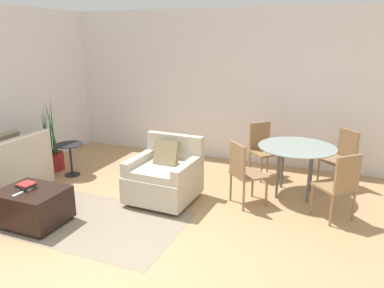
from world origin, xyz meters
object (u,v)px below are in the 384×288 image
at_px(armchair, 165,176).
at_px(tv_remote_primary, 18,194).
at_px(dining_chair_near_right, 340,183).
at_px(dining_chair_near_left, 244,170).
at_px(dining_table, 297,152).
at_px(book_stack, 26,186).
at_px(potted_plant, 51,156).
at_px(dining_chair_far_right, 342,155).
at_px(dining_chair_far_left, 263,146).
at_px(ottoman, 33,205).
at_px(side_table, 70,153).

distance_m(armchair, tv_remote_primary, 1.90).
xyz_separation_m(armchair, tv_remote_primary, (-1.24, -1.44, 0.11)).
bearing_deg(armchair, dining_chair_near_right, 6.32).
height_order(armchair, dining_chair_near_left, dining_chair_near_left).
relative_size(tv_remote_primary, dining_table, 0.14).
distance_m(book_stack, potted_plant, 2.00).
bearing_deg(dining_chair_near_left, dining_chair_far_right, 45.00).
relative_size(dining_chair_near_right, dining_chair_far_left, 1.00).
xyz_separation_m(ottoman, dining_chair_near_right, (3.51, 1.53, 0.27)).
bearing_deg(side_table, dining_chair_near_right, -0.34).
relative_size(tv_remote_primary, potted_plant, 0.11).
distance_m(armchair, potted_plant, 2.44).
xyz_separation_m(tv_remote_primary, dining_chair_far_left, (2.32, 2.93, 0.06)).
bearing_deg(dining_chair_far_left, dining_table, -45.00).
height_order(book_stack, dining_chair_near_right, dining_chair_near_right).
relative_size(dining_table, dining_chair_near_right, 1.23).
bearing_deg(dining_chair_far_right, side_table, -163.97).
distance_m(book_stack, dining_chair_near_right, 3.90).
height_order(ottoman, tv_remote_primary, tv_remote_primary).
distance_m(dining_chair_near_right, dining_chair_far_left, 1.74).
height_order(book_stack, side_table, side_table).
bearing_deg(dining_chair_near_right, side_table, 179.66).
distance_m(potted_plant, dining_chair_far_left, 3.67).
bearing_deg(ottoman, armchair, 46.62).
bearing_deg(dining_chair_far_left, book_stack, -130.78).
distance_m(ottoman, potted_plant, 2.05).
xyz_separation_m(dining_table, dining_chair_far_right, (0.62, 0.62, -0.15)).
xyz_separation_m(book_stack, dining_chair_near_left, (2.37, 1.51, 0.03)).
distance_m(potted_plant, dining_table, 4.16).
bearing_deg(book_stack, dining_table, 35.50).
xyz_separation_m(book_stack, dining_table, (2.98, 2.13, 0.17)).
distance_m(armchair, ottoman, 1.75).
bearing_deg(book_stack, potted_plant, 124.54).
bearing_deg(dining_chair_far_right, potted_plant, -166.77).
bearing_deg(side_table, tv_remote_primary, -69.35).
bearing_deg(potted_plant, ottoman, -53.63).
bearing_deg(dining_table, dining_chair_far_right, 45.00).
bearing_deg(potted_plant, book_stack, -55.46).
height_order(tv_remote_primary, potted_plant, potted_plant).
relative_size(ottoman, dining_table, 0.70).
xyz_separation_m(side_table, dining_chair_far_left, (2.97, 1.21, 0.13)).
bearing_deg(dining_chair_near_right, dining_chair_far_left, 135.00).
bearing_deg(dining_chair_near_left, dining_chair_near_right, 0.00).
xyz_separation_m(potted_plant, dining_chair_far_right, (4.72, 1.11, 0.27)).
relative_size(tv_remote_primary, dining_chair_far_left, 0.17).
bearing_deg(dining_chair_far_right, dining_chair_near_right, -90.00).
relative_size(book_stack, side_table, 0.39).
xyz_separation_m(side_table, dining_chair_near_left, (2.97, -0.03, 0.13)).
bearing_deg(dining_chair_near_left, armchair, -166.64).
distance_m(armchair, book_stack, 1.80).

